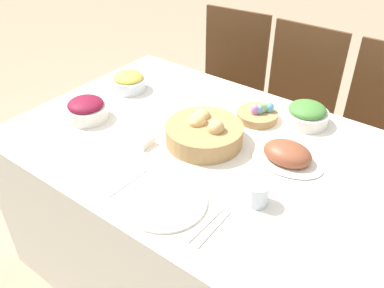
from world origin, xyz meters
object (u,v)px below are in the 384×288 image
egg_basket (258,114)px  ham_platter (287,155)px  chair_far_right (376,135)px  knife (206,224)px  chair_far_center (292,107)px  beet_salad_bowl (86,109)px  drinking_cup (257,193)px  green_salad_bowl (307,114)px  dinner_plate (165,202)px  spoon (214,229)px  butter_dish (138,139)px  fork (129,182)px  bread_basket (204,132)px  chair_far_left (226,86)px  pineapple_bowl (129,81)px

egg_basket → ham_platter: bearing=-40.2°
chair_far_right → knife: 1.29m
chair_far_center → beet_salad_bowl: bearing=-115.9°
knife → drinking_cup: 0.20m
chair_far_right → knife: size_ratio=5.16×
green_salad_bowl → dinner_plate: size_ratio=0.66×
green_salad_bowl → knife: bearing=-89.7°
spoon → butter_dish: butter_dish is taller
chair_far_right → fork: bearing=-114.1°
bread_basket → butter_dish: 0.26m
beet_salad_bowl → fork: bearing=-24.7°
ham_platter → green_salad_bowl: (-0.06, 0.29, 0.02)m
chair_far_left → green_salad_bowl: (0.72, -0.51, 0.29)m
spoon → beet_salad_bowl: bearing=164.3°
ham_platter → green_salad_bowl: bearing=100.8°
green_salad_bowl → fork: green_salad_bowl is taller
bread_basket → beet_salad_bowl: size_ratio=1.71×
ham_platter → fork: (-0.38, -0.45, -0.02)m
butter_dish → knife: bearing=-23.2°
green_salad_bowl → beet_salad_bowl: size_ratio=1.03×
ham_platter → spoon: 0.45m
beet_salad_bowl → butter_dish: bearing=-0.3°
chair_far_center → egg_basket: bearing=-81.6°
pineapple_bowl → fork: size_ratio=0.89×
knife → spoon: 0.03m
green_salad_bowl → dinner_plate: (-0.16, -0.74, -0.04)m
fork → chair_far_center: bearing=88.9°
fork → drinking_cup: bearing=25.7°
chair_far_right → green_salad_bowl: chair_far_right is taller
chair_far_left → ham_platter: chair_far_left is taller
green_salad_bowl → fork: (-0.33, -0.74, -0.04)m
pineapple_bowl → beet_salad_bowl: size_ratio=0.92×
ham_platter → chair_far_left: bearing=134.1°
pineapple_bowl → beet_salad_bowl: beet_salad_bowl is taller
spoon → green_salad_bowl: bearing=91.2°
pineapple_bowl → dinner_plate: bearing=-37.8°
ham_platter → green_salad_bowl: size_ratio=1.54×
chair_far_right → ham_platter: bearing=-101.8°
egg_basket → beet_salad_bowl: beet_salad_bowl is taller
chair_far_center → drinking_cup: bearing=-72.3°
green_salad_bowl → beet_salad_bowl: 0.94m
chair_far_left → knife: chair_far_left is taller
spoon → drinking_cup: 0.19m
chair_far_left → spoon: size_ratio=5.16×
pineapple_bowl → dinner_plate: size_ratio=0.59×
egg_basket → pineapple_bowl: size_ratio=1.08×
ham_platter → egg_basket: bearing=139.8°
chair_far_center → fork: bearing=-92.9°
chair_far_center → beet_salad_bowl: size_ratio=5.34×
knife → drinking_cup: (0.07, 0.18, 0.04)m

